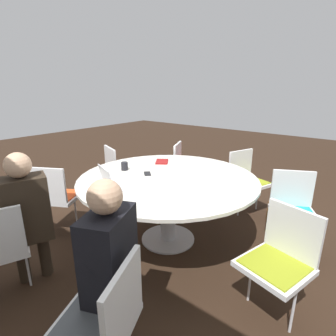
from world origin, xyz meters
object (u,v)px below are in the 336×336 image
at_px(chair_5, 185,165).
at_px(spiral_notebook, 162,162).
at_px(chair_2, 280,256).
at_px(chair_6, 119,169).
at_px(chair_1, 103,320).
at_px(coffee_cup, 125,166).
at_px(chair_3, 293,206).
at_px(person_0, 26,211).
at_px(chair_4, 247,177).
at_px(chair_7, 56,193).
at_px(handbag, 283,214).
at_px(cell_phone, 147,174).
at_px(person_1, 107,258).
at_px(laptop, 112,183).

distance_m(chair_5, spiral_notebook, 0.83).
bearing_deg(chair_2, chair_6, 0.49).
bearing_deg(chair_1, coffee_cup, 19.81).
xyz_separation_m(chair_3, person_0, (1.61, 1.92, 0.20)).
bearing_deg(spiral_notebook, person_0, 87.66).
xyz_separation_m(chair_2, chair_4, (0.89, -1.53, 0.00)).
distance_m(chair_1, person_0, 1.21).
bearing_deg(chair_3, chair_7, 3.86).
bearing_deg(chair_3, handbag, -96.09).
bearing_deg(cell_phone, person_1, 123.09).
bearing_deg(handbag, laptop, 57.42).
distance_m(chair_6, chair_7, 1.09).
distance_m(chair_6, person_0, 1.84).
bearing_deg(coffee_cup, chair_7, 45.14).
bearing_deg(chair_3, chair_1, 51.51).
height_order(coffee_cup, handbag, coffee_cup).
bearing_deg(chair_5, spiral_notebook, -11.31).
bearing_deg(cell_phone, chair_6, -24.47).
distance_m(chair_6, laptop, 1.45).
relative_size(chair_1, chair_4, 1.00).
bearing_deg(cell_phone, spiral_notebook, -69.42).
relative_size(chair_4, laptop, 2.35).
relative_size(person_0, laptop, 3.31).
bearing_deg(chair_6, laptop, -22.88).
xyz_separation_m(chair_6, handbag, (-2.16, -0.80, -0.36)).
bearing_deg(chair_7, chair_4, 23.53).
xyz_separation_m(chair_4, spiral_notebook, (0.80, 0.85, 0.26)).
distance_m(chair_4, chair_5, 0.96).
xyz_separation_m(chair_2, handbag, (0.35, -1.47, -0.36)).
xyz_separation_m(chair_1, laptop, (0.92, -0.86, 0.31)).
bearing_deg(chair_2, person_0, 44.95).
bearing_deg(chair_4, handbag, 104.47).
distance_m(spiral_notebook, handbag, 1.67).
bearing_deg(chair_5, person_1, 1.26).
height_order(chair_4, coffee_cup, coffee_cup).
height_order(chair_5, person_1, person_1).
bearing_deg(chair_5, chair_2, 28.50).
bearing_deg(chair_1, spiral_notebook, 7.70).
distance_m(chair_4, cell_phone, 1.47).
bearing_deg(chair_1, chair_6, 23.08).
height_order(chair_7, person_1, person_1).
relative_size(coffee_cup, handbag, 0.26).
bearing_deg(chair_4, chair_2, 50.26).
height_order(chair_3, chair_5, same).
height_order(chair_1, chair_5, same).
bearing_deg(handbag, cell_phone, 47.24).
height_order(person_0, laptop, person_0).
height_order(spiral_notebook, handbag, spiral_notebook).
bearing_deg(chair_2, cell_phone, 7.28).
height_order(chair_1, handbag, chair_1).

